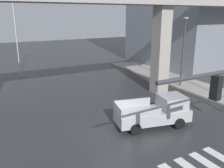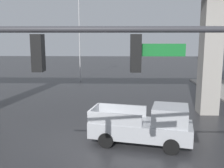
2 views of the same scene
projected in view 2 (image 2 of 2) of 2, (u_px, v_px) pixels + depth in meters
name	position (u px, v px, depth m)	size (l,w,h in m)	color
ground_plane	(84.00, 143.00, 13.75)	(120.00, 120.00, 0.00)	#2D2D30
pickup_truck	(146.00, 126.00, 13.39)	(5.39, 2.96, 2.08)	#A8AAAF
flagpole	(80.00, 29.00, 31.42)	(1.16, 0.12, 10.86)	silver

